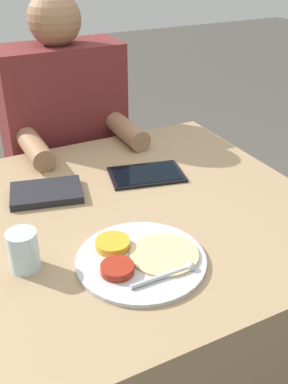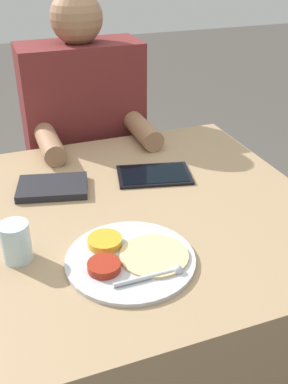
{
  "view_description": "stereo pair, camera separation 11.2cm",
  "coord_description": "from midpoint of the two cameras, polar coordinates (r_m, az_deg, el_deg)",
  "views": [
    {
      "loc": [
        -0.38,
        -0.89,
        1.36
      ],
      "look_at": [
        0.06,
        -0.03,
        0.81
      ],
      "focal_mm": 42.0,
      "sensor_mm": 36.0,
      "label": 1
    },
    {
      "loc": [
        -0.28,
        -0.94,
        1.36
      ],
      "look_at": [
        0.06,
        -0.03,
        0.81
      ],
      "focal_mm": 42.0,
      "sensor_mm": 36.0,
      "label": 2
    }
  ],
  "objects": [
    {
      "name": "tablet_device",
      "position": [
        1.32,
        3.72,
        2.13
      ],
      "size": [
        0.24,
        0.18,
        0.01
      ],
      "color": "black",
      "rests_on": "dining_table"
    },
    {
      "name": "person_diner",
      "position": [
        1.76,
        -5.42,
        2.77
      ],
      "size": [
        0.43,
        0.42,
        1.21
      ],
      "color": "black",
      "rests_on": "ground_plane"
    },
    {
      "name": "red_notebook",
      "position": [
        1.26,
        -9.06,
        0.48
      ],
      "size": [
        0.22,
        0.17,
        0.02
      ],
      "color": "silver",
      "rests_on": "dining_table"
    },
    {
      "name": "dining_table",
      "position": [
        1.39,
        -0.49,
        -15.59
      ],
      "size": [
        1.04,
        0.92,
        0.75
      ],
      "color": "#9E7F5B",
      "rests_on": "ground_plane"
    },
    {
      "name": "thali_tray",
      "position": [
        0.98,
        1.41,
        -8.49
      ],
      "size": [
        0.28,
        0.28,
        0.03
      ],
      "color": "#B7BABF",
      "rests_on": "dining_table"
    },
    {
      "name": "drinking_glass",
      "position": [
        0.99,
        -12.89,
        -6.3
      ],
      "size": [
        0.06,
        0.06,
        0.09
      ],
      "color": "silver",
      "rests_on": "dining_table"
    }
  ]
}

